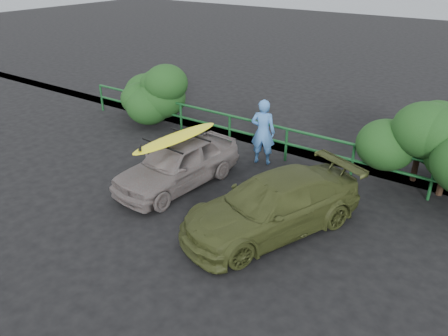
% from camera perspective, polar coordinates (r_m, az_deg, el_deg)
% --- Properties ---
extents(ground, '(80.00, 80.00, 0.00)m').
position_cam_1_polar(ground, '(10.07, -10.82, -7.63)').
color(ground, black).
extents(guardrail, '(14.00, 0.08, 1.04)m').
position_cam_1_polar(guardrail, '(13.32, 4.30, 4.07)').
color(guardrail, '#164F23').
rests_on(guardrail, ground).
extents(shrub_left, '(3.20, 2.40, 1.95)m').
position_cam_1_polar(shrub_left, '(16.26, -9.71, 9.62)').
color(shrub_left, '#1C4619').
rests_on(shrub_left, ground).
extents(shrub_right, '(3.20, 2.40, 2.29)m').
position_cam_1_polar(shrub_right, '(12.04, 26.55, 1.97)').
color(shrub_right, '#1C4619').
rests_on(shrub_right, ground).
extents(sedan, '(1.83, 3.80, 1.25)m').
position_cam_1_polar(sedan, '(11.42, -6.07, 0.63)').
color(sedan, slate).
rests_on(sedan, ground).
extents(olive_vehicle, '(3.25, 4.60, 1.24)m').
position_cam_1_polar(olive_vehicle, '(9.57, 6.33, -4.85)').
color(olive_vehicle, '#3A421D').
rests_on(olive_vehicle, ground).
extents(man, '(0.81, 0.65, 1.92)m').
position_cam_1_polar(man, '(12.51, 5.10, 4.71)').
color(man, '#437CCB').
rests_on(man, ground).
extents(roof_rack, '(1.55, 1.16, 0.05)m').
position_cam_1_polar(roof_rack, '(11.15, -6.23, 3.65)').
color(roof_rack, black).
rests_on(roof_rack, sedan).
extents(surfboard, '(0.85, 2.84, 0.08)m').
position_cam_1_polar(surfboard, '(11.13, -6.25, 3.96)').
color(surfboard, yellow).
rests_on(surfboard, roof_rack).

